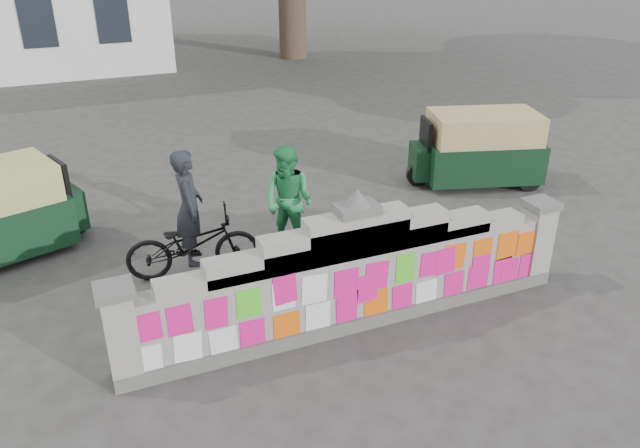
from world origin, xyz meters
The scene contains 6 objects.
ground centered at (0.00, 0.00, 0.00)m, with size 100.00×100.00×0.00m, color #383533.
parapet_wall centered at (0.00, -0.01, 0.75)m, with size 6.48×0.44×2.01m.
cyclist_bike centered at (-1.70, 2.19, 0.53)m, with size 0.71×2.03×1.07m, color black.
cyclist_rider centered at (-1.70, 2.19, 0.90)m, with size 0.66×0.43×1.81m, color black.
pedestrian centered at (-0.06, 2.35, 0.91)m, with size 0.89×0.69×1.82m, color #27914B.
rickshaw_right centered at (4.63, 3.64, 0.79)m, with size 2.83×1.90×1.52m.
Camera 1 is at (-3.24, -6.38, 4.99)m, focal length 35.00 mm.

